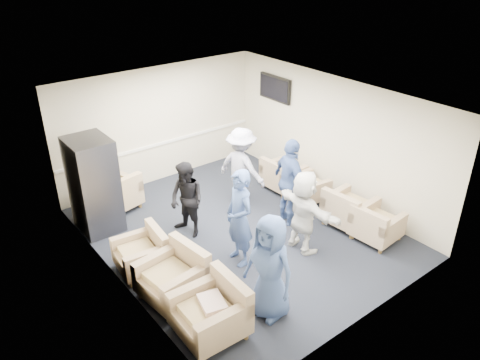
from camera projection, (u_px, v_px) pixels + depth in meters
floor at (240, 232)px, 9.23m from camera, size 6.00×6.00×0.00m
ceiling at (240, 100)px, 7.99m from camera, size 6.00×6.00×0.00m
back_wall at (160, 125)px, 10.71m from camera, size 5.00×0.02×2.70m
front_wall at (372, 246)px, 6.51m from camera, size 5.00×0.02×2.70m
left_wall at (113, 215)px, 7.25m from camera, size 0.02×6.00×2.70m
right_wall at (332, 139)px, 9.98m from camera, size 0.02×6.00×2.70m
chair_rail at (162, 143)px, 10.90m from camera, size 4.98×0.04×0.06m
tv at (275, 88)px, 10.88m from camera, size 0.10×1.00×0.58m
armchair_left_near at (213, 313)px, 6.72m from camera, size 0.95×0.95×0.74m
armchair_left_mid at (175, 278)px, 7.43m from camera, size 1.01×1.01×0.73m
armchair_left_far at (144, 254)px, 8.06m from camera, size 0.87×0.87×0.64m
armchair_right_near at (375, 226)px, 8.84m from camera, size 0.86×0.86×0.64m
armchair_right_midnear at (348, 211)px, 9.29m from camera, size 0.93×0.93×0.69m
armchair_right_midfar at (306, 188)px, 10.20m from camera, size 0.83×0.83×0.61m
armchair_right_far at (282, 176)px, 10.68m from camera, size 0.83×0.83×0.64m
armchair_corner at (117, 195)px, 9.85m from camera, size 1.04×1.04×0.70m
vending_machine at (94, 185)px, 8.96m from camera, size 0.77×0.90×1.90m
backpack at (198, 274)px, 7.64m from camera, size 0.33×0.25×0.53m
pillow at (212, 304)px, 6.63m from camera, size 0.43×0.50×0.13m
person_front_left at (270, 268)px, 6.86m from camera, size 0.70×0.93×1.72m
person_mid_left at (239, 218)px, 8.01m from camera, size 0.50×0.70×1.79m
person_back_left at (187, 200)px, 8.84m from camera, size 0.70×0.83×1.51m
person_back_right at (241, 167)px, 9.84m from camera, size 0.91×1.25×1.73m
person_mid_right at (290, 182)px, 9.16m from camera, size 0.66×1.13×1.80m
person_front_right at (304, 212)px, 8.39m from camera, size 0.50×1.48×1.59m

